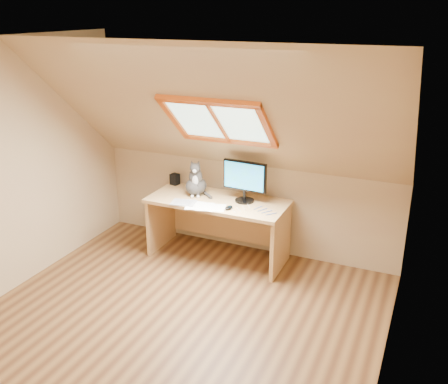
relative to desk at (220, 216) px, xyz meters
The scene contains 10 objects.
ground 1.53m from the desk, 83.38° to the right, with size 3.50×3.50×0.00m, color brown.
room_shell 1.82m from the desk, 83.78° to the right, with size 3.52×3.52×2.41m.
desk is the anchor object (origin of this frame).
monitor 0.55m from the desk, ahead, with size 0.48×0.20×0.45m.
cat 0.46m from the desk, behind, with size 0.30×0.33×0.41m.
desk_speaker 0.74m from the desk, 164.49° to the left, with size 0.09×0.09×0.13m, color black.
graphics_tablet 0.47m from the desk, 134.21° to the right, with size 0.26×0.18×0.01m, color #B2B2B7.
mouse 0.41m from the desk, 50.98° to the right, with size 0.06×0.11×0.03m, color black.
papers 0.39m from the desk, 94.65° to the right, with size 0.35×0.30×0.01m.
cables 0.55m from the desk, 21.26° to the right, with size 0.51×0.26×0.01m.
Camera 1 is at (1.91, -3.16, 2.62)m, focal length 40.00 mm.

